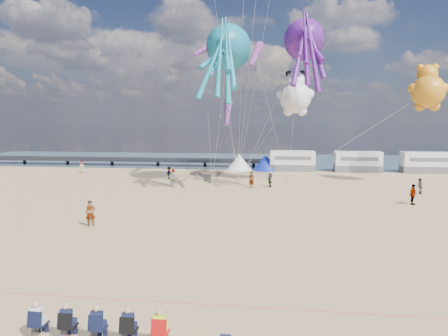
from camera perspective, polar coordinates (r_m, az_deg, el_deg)
ground at (r=21.96m, az=-1.93°, el=-13.24°), size 120.00×120.00×0.00m
water at (r=75.81m, az=4.68°, el=1.10°), size 120.00×120.00×0.00m
pier at (r=71.87m, az=-18.65°, el=1.24°), size 60.00×3.00×0.50m
motorhome_0 at (r=60.72m, az=9.72°, el=1.01°), size 6.60×2.50×3.00m
motorhome_1 at (r=61.88m, az=18.55°, el=0.86°), size 6.60×2.50×3.00m
motorhome_2 at (r=64.42m, az=26.86°, el=0.70°), size 6.60×2.50×3.00m
tent_white at (r=60.92m, az=2.18°, el=0.84°), size 4.00×4.00×2.40m
tent_blue at (r=60.71m, az=5.94°, el=0.79°), size 4.00×4.00×2.40m
spectator_row at (r=15.30m, az=-17.48°, el=-20.22°), size 6.10×0.90×1.30m
rope_line at (r=17.41m, az=-4.69°, el=-18.74°), size 34.00×0.03×0.03m
standing_person at (r=30.16m, az=-18.53°, el=-6.20°), size 0.79×0.65×1.85m
beachgoer_0 at (r=60.84m, az=-19.65°, el=0.13°), size 0.73×0.59×1.74m
beachgoer_1 at (r=45.69m, az=26.15°, el=-2.36°), size 0.58×0.83×1.61m
beachgoer_2 at (r=51.88m, az=-7.83°, el=-0.71°), size 0.88×0.96×1.59m
beachgoer_3 at (r=39.60m, az=25.37°, el=-3.44°), size 1.34×1.35×1.87m
beachgoer_4 at (r=45.65m, az=6.58°, el=-1.74°), size 0.62×0.98×1.55m
beachgoer_5 at (r=44.68m, az=3.96°, el=-1.69°), size 1.81×1.23×1.87m
beachgoer_6 at (r=50.50m, az=-7.29°, el=-0.97°), size 0.63×0.64×1.49m
sandbag_a at (r=46.77m, az=-1.72°, el=-2.32°), size 0.50×0.35×0.22m
sandbag_b at (r=50.91m, az=2.48°, el=-1.58°), size 0.50×0.35×0.22m
sandbag_c at (r=49.50m, az=9.15°, el=-1.90°), size 0.50×0.35×0.22m
sandbag_d at (r=52.09m, az=8.89°, el=-1.46°), size 0.50×0.35×0.22m
sandbag_e at (r=50.51m, az=2.01°, el=-1.64°), size 0.50×0.35×0.22m
kite_octopus_teal at (r=46.75m, az=0.68°, el=16.85°), size 6.20×10.75×11.54m
kite_octopus_purple at (r=48.24m, az=11.32°, el=17.55°), size 6.65×10.38×10.98m
kite_panda at (r=48.26m, az=10.14°, el=9.90°), size 5.75×5.61×6.33m
kite_teddy_orange at (r=51.43m, az=27.12°, el=9.68°), size 5.34×5.14×6.33m
windsock_left at (r=50.74m, az=-2.83°, el=16.62°), size 2.23×7.71×7.63m
windsock_mid at (r=41.51m, az=4.53°, el=15.78°), size 1.60×6.95×6.89m
windsock_right at (r=42.36m, az=0.50°, el=7.91°), size 1.32×5.33×5.28m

